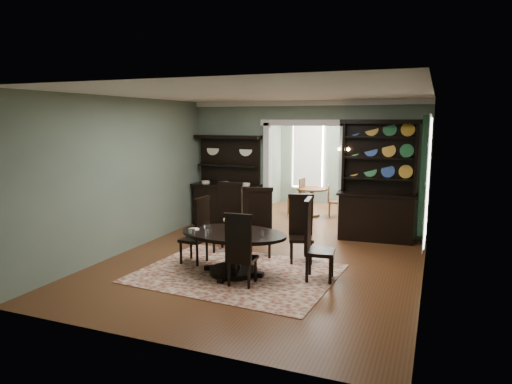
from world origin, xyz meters
TOP-DOWN VIEW (x-y plane):
  - room at (0.00, 0.04)m, footprint 5.51×6.01m
  - parlor at (0.00, 5.53)m, footprint 3.51×3.50m
  - doorway_trim at (0.00, 3.00)m, footprint 2.08×0.25m
  - right_window at (2.69, 0.93)m, footprint 0.15×1.47m
  - wall_sconce at (0.95, 2.85)m, footprint 0.27×0.21m
  - rug at (-0.17, -0.45)m, footprint 3.35×2.67m
  - dining_table at (-0.22, -0.48)m, footprint 1.86×1.73m
  - centerpiece at (-0.25, -0.43)m, footprint 1.41×0.91m
  - chair_far_left at (-0.89, 0.78)m, footprint 0.52×0.47m
  - chair_far_mid at (-0.22, 0.75)m, footprint 0.60×0.59m
  - chair_far_right at (0.62, 0.66)m, footprint 0.57×0.56m
  - chair_end_left at (-1.03, -0.20)m, footprint 0.45×0.47m
  - chair_end_right at (1.08, -0.24)m, footprint 0.53×0.55m
  - chair_near at (0.12, -0.98)m, footprint 0.46×0.44m
  - sideboard at (-1.86, 2.74)m, footprint 1.67×0.59m
  - welsh_dresser at (1.71, 2.72)m, footprint 1.68×0.70m
  - parlor_table at (-0.21, 4.55)m, footprint 0.82×0.82m
  - parlor_chair_left at (-0.61, 4.59)m, footprint 0.44×0.43m
  - parlor_chair_right at (0.32, 4.65)m, footprint 0.40×0.39m

SIDE VIEW (x-z plane):
  - rug at x=-0.17m, z-range 0.00..0.01m
  - parlor_chair_right at x=0.32m, z-range 0.03..0.89m
  - parlor_table at x=-0.21m, z-range 0.12..0.88m
  - dining_table at x=-0.22m, z-range 0.14..0.86m
  - parlor_chair_left at x=-0.61m, z-range 0.04..1.04m
  - chair_near at x=0.12m, z-range 0.03..1.21m
  - chair_end_left at x=-1.03m, z-range 0.03..1.25m
  - chair_far_right at x=0.62m, z-range 0.03..1.26m
  - chair_far_mid at x=-0.22m, z-range 0.03..1.32m
  - chair_end_right at x=1.08m, z-range 0.03..1.36m
  - chair_far_left at x=-0.89m, z-range 0.03..1.39m
  - sideboard at x=-1.86m, z-range -0.33..1.87m
  - centerpiece at x=-0.25m, z-range 0.67..0.90m
  - welsh_dresser at x=1.71m, z-range -0.35..2.22m
  - parlor at x=0.00m, z-range 0.01..3.02m
  - room at x=0.00m, z-range 0.07..3.08m
  - right_window at x=2.69m, z-range 0.54..2.66m
  - doorway_trim at x=0.00m, z-range 0.33..2.90m
  - wall_sconce at x=0.95m, z-range 1.79..1.99m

